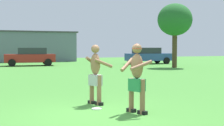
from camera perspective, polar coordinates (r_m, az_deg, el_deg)
name	(u,v)px	position (r m, az deg, el deg)	size (l,w,h in m)	color
ground_plane	(94,115)	(8.07, -3.11, -9.07)	(80.00, 80.00, 0.00)	#428433
player_with_cap	(137,75)	(8.19, 4.33, -2.02)	(0.73, 0.73, 1.76)	black
player_in_gray	(96,73)	(9.42, -2.88, -1.74)	(0.72, 0.71, 1.73)	black
frisbee	(97,109)	(8.82, -2.69, -7.97)	(0.27, 0.27, 0.03)	white
car_red_mid_lot	(30,56)	(29.60, -14.05, 1.13)	(4.43, 2.31, 1.58)	maroon
car_blue_far_end	(148,55)	(32.04, 6.27, 1.32)	(4.31, 2.04, 1.58)	#2D478C
outbuilding_behind_lot	(30,46)	(38.38, -14.15, 2.82)	(10.19, 4.58, 3.39)	slate
tree_behind_players	(175,20)	(26.83, 10.90, 7.33)	(2.77, 2.77, 5.13)	#4C3823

